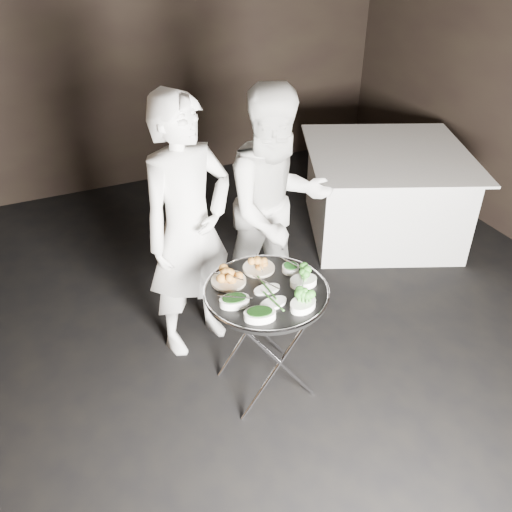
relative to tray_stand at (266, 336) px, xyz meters
name	(u,v)px	position (x,y,z in m)	size (l,w,h in m)	color
floor	(262,392)	(-0.04, -0.04, -0.46)	(6.00, 7.00, 0.05)	black
wall_back	(116,46)	(-0.04, 3.49, 1.06)	(6.00, 0.05, 3.00)	black
tray_stand	(266,336)	(0.00, 0.00, 0.00)	(0.53, 0.45, 0.78)	silver
serving_tray	(266,292)	(0.00, 0.00, 0.35)	(0.76, 0.76, 0.04)	black
potato_plate_a	(228,278)	(-0.18, 0.17, 0.39)	(0.21, 0.21, 0.08)	beige
potato_plate_b	(259,265)	(0.05, 0.22, 0.39)	(0.21, 0.21, 0.07)	beige
greens_bowl	(291,268)	(0.22, 0.12, 0.39)	(0.11, 0.11, 0.06)	white
asparagus_plate_a	(267,289)	(0.00, 0.00, 0.37)	(0.17, 0.09, 0.03)	white
asparagus_plate_b	(273,302)	(-0.02, -0.14, 0.37)	(0.19, 0.12, 0.04)	white
spinach_bowl_a	(234,300)	(-0.23, -0.05, 0.39)	(0.19, 0.14, 0.07)	white
spinach_bowl_b	(260,314)	(-0.14, -0.22, 0.39)	(0.21, 0.16, 0.07)	white
broccoli_bowl_a	(303,280)	(0.23, -0.04, 0.39)	(0.18, 0.14, 0.07)	white
broccoli_bowl_b	(303,303)	(0.12, -0.23, 0.39)	(0.20, 0.17, 0.07)	white
serving_utensils	(264,276)	(0.02, 0.07, 0.41)	(0.59, 0.45, 0.01)	silver
waiter_left	(189,231)	(-0.26, 0.64, 0.49)	(0.67, 0.44, 1.85)	silver
waiter_right	(277,209)	(0.42, 0.73, 0.46)	(0.87, 0.68, 1.79)	silver
dining_table	(383,193)	(1.88, 1.38, -0.02)	(1.45, 1.45, 0.83)	white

